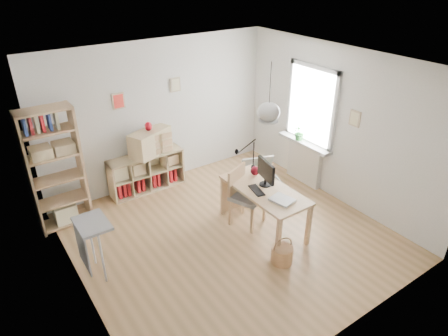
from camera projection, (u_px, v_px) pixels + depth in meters
ground at (230, 235)px, 6.35m from camera, size 4.50×4.50×0.00m
room_shell at (269, 112)px, 5.57m from camera, size 4.50×4.50×4.50m
window_unit at (312, 105)px, 7.16m from camera, size 0.07×1.16×1.46m
radiator at (304, 163)px, 7.69m from camera, size 0.10×0.80×0.80m
windowsill at (305, 143)px, 7.46m from camera, size 0.22×1.20×0.06m
desk at (264, 194)px, 6.20m from camera, size 0.70×1.50×0.75m
cube_shelf at (145, 175)px, 7.48m from camera, size 1.40×0.38×0.72m
tall_bookshelf at (54, 165)px, 6.12m from camera, size 0.80×0.38×2.00m
side_table at (89, 235)px, 5.26m from camera, size 0.40×0.55×0.85m
chair at (244, 193)px, 6.42m from camera, size 0.62×0.62×0.98m
wicker_basket at (282, 254)px, 5.73m from camera, size 0.32×0.31×0.44m
storage_chest at (262, 184)px, 7.34m from camera, size 0.81×0.86×0.66m
monitor at (266, 172)px, 6.15m from camera, size 0.19×0.47×0.41m
keyboard at (257, 190)px, 6.10m from camera, size 0.21×0.37×0.02m
task_lamp at (245, 155)px, 6.42m from camera, size 0.48×0.18×0.51m
yarn_ball at (255, 171)px, 6.51m from camera, size 0.15×0.15×0.15m
paper_tray at (282, 200)px, 5.84m from camera, size 0.33×0.38×0.03m
drawer_chest at (150, 142)px, 7.22m from camera, size 0.87×0.64×0.45m
red_vase at (148, 126)px, 7.07m from camera, size 0.14×0.14×0.16m
potted_plant at (300, 132)px, 7.46m from camera, size 0.34×0.32×0.30m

